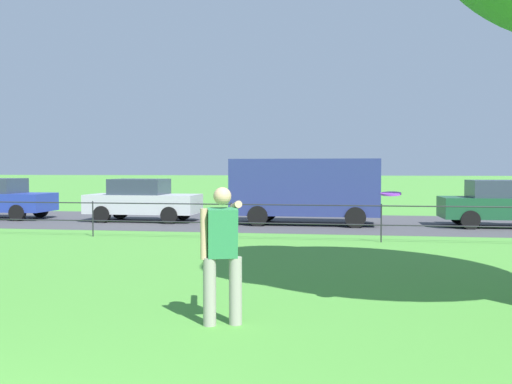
% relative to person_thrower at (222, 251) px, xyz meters
% --- Properties ---
extents(street_strip, '(80.00, 7.27, 0.01)m').
position_rel_person_thrower_xyz_m(street_strip, '(-1.65, 13.67, -0.91)').
color(street_strip, '#424247').
rests_on(street_strip, ground).
extents(park_fence, '(31.93, 0.04, 1.00)m').
position_rel_person_thrower_xyz_m(park_fence, '(-1.65, 8.49, -0.25)').
color(park_fence, '#232328').
rests_on(park_fence, ground).
extents(person_thrower, '(0.49, 0.85, 1.70)m').
position_rel_person_thrower_xyz_m(person_thrower, '(0.00, 0.00, 0.00)').
color(person_thrower, gray).
rests_on(person_thrower, ground).
extents(frisbee, '(0.33, 0.33, 0.05)m').
position_rel_person_thrower_xyz_m(frisbee, '(2.07, 0.87, 0.68)').
color(frisbee, purple).
extents(car_silver_center, '(4.01, 1.84, 1.54)m').
position_rel_person_thrower_xyz_m(car_silver_center, '(-5.91, 13.20, -0.14)').
color(car_silver_center, '#B7BABF').
rests_on(car_silver_center, ground).
extents(panel_van_far_left, '(5.04, 2.18, 2.24)m').
position_rel_person_thrower_xyz_m(panel_van_far_left, '(0.04, 13.03, 0.35)').
color(panel_van_far_left, navy).
rests_on(panel_van_far_left, ground).
extents(car_dark_green_far_right, '(4.05, 1.91, 1.54)m').
position_rel_person_thrower_xyz_m(car_dark_green_far_right, '(6.45, 13.04, -0.14)').
color(car_dark_green_far_right, '#194C2D').
rests_on(car_dark_green_far_right, ground).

